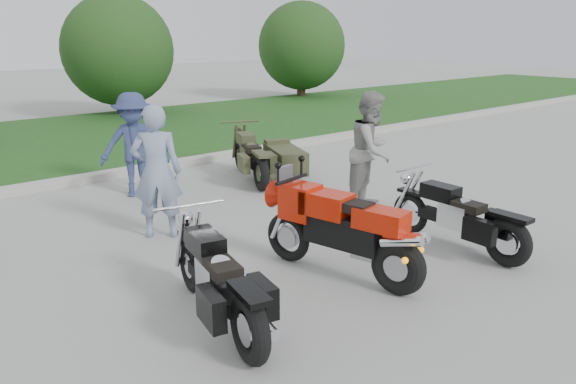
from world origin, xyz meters
TOP-DOWN VIEW (x-y plane):
  - ground at (0.00, 0.00)m, footprint 80.00×80.00m
  - curb at (0.00, 6.00)m, footprint 60.00×0.30m
  - grass_strip at (0.00, 10.15)m, footprint 60.00×8.00m
  - tree_mid_right at (4.00, 13.50)m, footprint 3.60×3.60m
  - tree_far_right at (12.00, 13.50)m, footprint 3.60×3.60m
  - sportbike_red at (0.58, -0.26)m, footprint 0.70×2.18m
  - cruiser_left at (-1.17, -0.31)m, footprint 0.62×2.23m
  - cruiser_right at (2.40, -0.67)m, footprint 0.37×2.16m
  - cruiser_sidecar at (2.75, 3.85)m, footprint 1.60×2.17m
  - person_stripe at (-0.42, 2.40)m, footprint 0.83×0.77m
  - person_grey at (2.92, 1.42)m, footprint 1.13×1.01m
  - person_denim at (0.24, 4.52)m, footprint 1.36×1.14m

SIDE VIEW (x-z plane):
  - ground at x=0.00m, z-range 0.00..0.00m
  - grass_strip at x=0.00m, z-range 0.00..0.14m
  - curb at x=0.00m, z-range 0.00..0.15m
  - cruiser_sidecar at x=2.75m, z-range -0.03..0.85m
  - cruiser_right at x=2.40m, z-range 0.01..0.84m
  - cruiser_left at x=-1.17m, z-range 0.01..0.88m
  - sportbike_red at x=0.58m, z-range 0.09..1.13m
  - person_denim at x=0.24m, z-range 0.00..1.83m
  - person_stripe at x=-0.42m, z-range 0.00..1.90m
  - person_grey at x=2.92m, z-range 0.00..1.92m
  - tree_mid_right at x=4.00m, z-range 0.19..4.19m
  - tree_far_right at x=12.00m, z-range 0.19..4.19m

